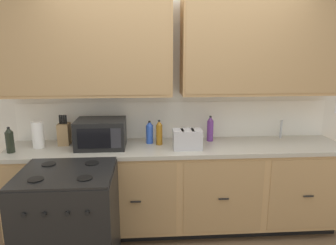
# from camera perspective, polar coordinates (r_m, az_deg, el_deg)

# --- Properties ---
(ground_plane) EXTENTS (8.40, 8.40, 0.00)m
(ground_plane) POSITION_cam_1_polar(r_m,az_deg,el_deg) (3.32, 2.11, -21.49)
(ground_plane) COLOR brown
(wall_unit) EXTENTS (4.56, 0.40, 2.52)m
(wall_unit) POSITION_cam_1_polar(r_m,az_deg,el_deg) (3.23, 1.49, 9.51)
(wall_unit) COLOR silver
(wall_unit) RESTS_ON ground_plane
(counter_run) EXTENTS (3.39, 0.64, 0.94)m
(counter_run) POSITION_cam_1_polar(r_m,az_deg,el_deg) (3.34, 1.70, -11.75)
(counter_run) COLOR black
(counter_run) RESTS_ON ground_plane
(stove_range) EXTENTS (0.76, 0.68, 0.95)m
(stove_range) POSITION_cam_1_polar(r_m,az_deg,el_deg) (2.85, -17.49, -17.30)
(stove_range) COLOR black
(stove_range) RESTS_ON ground_plane
(microwave) EXTENTS (0.48, 0.37, 0.28)m
(microwave) POSITION_cam_1_polar(r_m,az_deg,el_deg) (3.16, -12.14, -1.98)
(microwave) COLOR black
(microwave) RESTS_ON counter_run
(toaster) EXTENTS (0.28, 0.18, 0.19)m
(toaster) POSITION_cam_1_polar(r_m,az_deg,el_deg) (3.06, 3.55, -3.06)
(toaster) COLOR #B7B7BC
(toaster) RESTS_ON counter_run
(knife_block) EXTENTS (0.11, 0.14, 0.31)m
(knife_block) POSITION_cam_1_polar(r_m,az_deg,el_deg) (3.35, -18.44, -1.93)
(knife_block) COLOR #9C794E
(knife_block) RESTS_ON counter_run
(sink_faucet) EXTENTS (0.02, 0.02, 0.20)m
(sink_faucet) POSITION_cam_1_polar(r_m,az_deg,el_deg) (3.64, 19.94, -1.13)
(sink_faucet) COLOR #B2B5BA
(sink_faucet) RESTS_ON counter_run
(paper_towel_roll) EXTENTS (0.12, 0.12, 0.26)m
(paper_towel_roll) POSITION_cam_1_polar(r_m,az_deg,el_deg) (3.34, -22.65, -2.09)
(paper_towel_roll) COLOR white
(paper_towel_roll) RESTS_ON counter_run
(bottle_violet) EXTENTS (0.07, 0.07, 0.27)m
(bottle_violet) POSITION_cam_1_polar(r_m,az_deg,el_deg) (3.33, 7.71, -1.14)
(bottle_violet) COLOR #663384
(bottle_violet) RESTS_ON counter_run
(bottle_blue) EXTENTS (0.07, 0.07, 0.24)m
(bottle_blue) POSITION_cam_1_polar(r_m,az_deg,el_deg) (3.23, -3.38, -1.81)
(bottle_blue) COLOR blue
(bottle_blue) RESTS_ON counter_run
(bottle_amber) EXTENTS (0.07, 0.07, 0.26)m
(bottle_amber) POSITION_cam_1_polar(r_m,az_deg,el_deg) (3.18, -1.61, -1.87)
(bottle_amber) COLOR #9E6619
(bottle_amber) RESTS_ON counter_run
(bottle_dark) EXTENTS (0.08, 0.08, 0.25)m
(bottle_dark) POSITION_cam_1_polar(r_m,az_deg,el_deg) (3.29, -26.95, -2.88)
(bottle_dark) COLOR black
(bottle_dark) RESTS_ON counter_run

